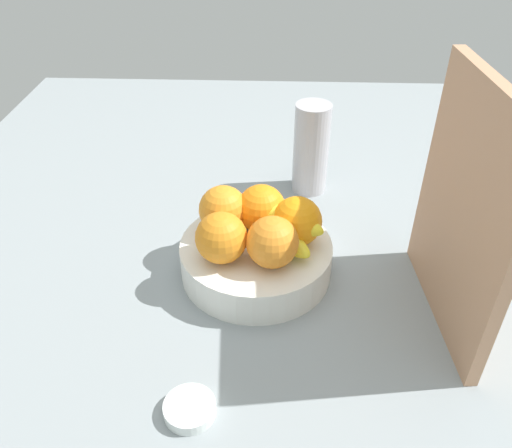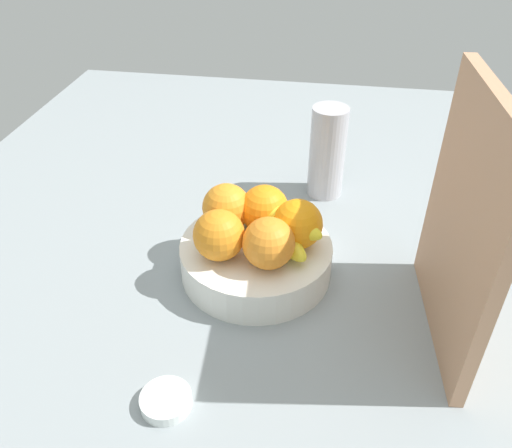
{
  "view_description": "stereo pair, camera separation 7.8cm",
  "coord_description": "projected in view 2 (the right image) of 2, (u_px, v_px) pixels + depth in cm",
  "views": [
    {
      "loc": [
        63.24,
        1.0,
        57.66
      ],
      "look_at": [
        -2.62,
        -1.72,
        9.83
      ],
      "focal_mm": 36.64,
      "sensor_mm": 36.0,
      "label": 1
    },
    {
      "loc": [
        62.45,
        8.8,
        57.66
      ],
      "look_at": [
        -2.62,
        -1.72,
        9.83
      ],
      "focal_mm": 36.64,
      "sensor_mm": 36.0,
      "label": 2
    }
  ],
  "objects": [
    {
      "name": "orange_back_left",
      "position": [
        264.0,
        209.0,
        0.85
      ],
      "size": [
        7.98,
        7.98,
        7.98
      ],
      "primitive_type": "sphere",
      "color": "orange",
      "rests_on": "fruit_bowl"
    },
    {
      "name": "cutting_board",
      "position": [
        463.0,
        228.0,
        0.67
      ],
      "size": [
        28.06,
        3.86,
        36.0
      ],
      "primitive_type": "cube",
      "rotation": [
        0.0,
        0.0,
        0.07
      ],
      "color": "tan",
      "rests_on": "ground_plane"
    },
    {
      "name": "thermos_tumbler",
      "position": [
        327.0,
        152.0,
        1.02
      ],
      "size": [
        7.01,
        7.01,
        18.44
      ],
      "primitive_type": "cylinder",
      "color": "#BAB8BF",
      "rests_on": "ground_plane"
    },
    {
      "name": "fruit_bowl",
      "position": [
        256.0,
        258.0,
        0.86
      ],
      "size": [
        24.61,
        24.61,
        5.83
      ],
      "primitive_type": "cylinder",
      "color": "white",
      "rests_on": "ground_plane"
    },
    {
      "name": "orange_front_right",
      "position": [
        269.0,
        243.0,
        0.78
      ],
      "size": [
        7.98,
        7.98,
        7.98
      ],
      "primitive_type": "sphere",
      "color": "orange",
      "rests_on": "fruit_bowl"
    },
    {
      "name": "ground_plane",
      "position": [
        264.0,
        290.0,
        0.86
      ],
      "size": [
        180.0,
        140.0,
        3.0
      ],
      "primitive_type": "cube",
      "color": "gray"
    },
    {
      "name": "orange_center",
      "position": [
        297.0,
        224.0,
        0.81
      ],
      "size": [
        7.98,
        7.98,
        7.98
      ],
      "primitive_type": "sphere",
      "color": "orange",
      "rests_on": "fruit_bowl"
    },
    {
      "name": "orange_back_right",
      "position": [
        227.0,
        208.0,
        0.85
      ],
      "size": [
        7.98,
        7.98,
        7.98
      ],
      "primitive_type": "sphere",
      "color": "orange",
      "rests_on": "fruit_bowl"
    },
    {
      "name": "jar_lid",
      "position": [
        166.0,
        401.0,
        0.66
      ],
      "size": [
        6.62,
        6.62,
        1.61
      ],
      "primitive_type": "cylinder",
      "color": "silver",
      "rests_on": "ground_plane"
    },
    {
      "name": "banana_bunch",
      "position": [
        275.0,
        224.0,
        0.83
      ],
      "size": [
        15.33,
        16.73,
        6.2
      ],
      "color": "yellow",
      "rests_on": "fruit_bowl"
    },
    {
      "name": "orange_front_left",
      "position": [
        219.0,
        235.0,
        0.79
      ],
      "size": [
        7.98,
        7.98,
        7.98
      ],
      "primitive_type": "sphere",
      "color": "orange",
      "rests_on": "fruit_bowl"
    }
  ]
}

